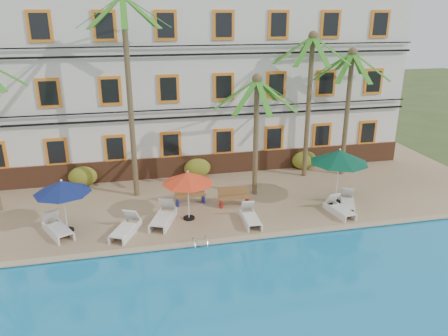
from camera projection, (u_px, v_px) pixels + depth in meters
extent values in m
plane|color=#384C23|center=(225.00, 236.00, 18.80)|extent=(100.00, 100.00, 0.00)
cube|color=tan|center=(204.00, 190.00, 23.35)|extent=(30.00, 12.00, 0.25)
cube|color=tan|center=(229.00, 240.00, 17.88)|extent=(30.00, 0.35, 0.06)
cube|color=silver|center=(188.00, 80.00, 26.22)|extent=(25.00, 6.00, 10.00)
cube|color=brown|center=(198.00, 165.00, 24.89)|extent=(25.00, 0.12, 1.20)
cube|color=orange|center=(57.00, 152.00, 22.92)|extent=(1.15, 0.10, 1.50)
cube|color=black|center=(57.00, 152.00, 22.88)|extent=(0.85, 0.04, 1.20)
cube|color=orange|center=(115.00, 148.00, 23.54)|extent=(1.15, 0.10, 1.50)
cube|color=black|center=(115.00, 149.00, 23.49)|extent=(0.85, 0.04, 1.20)
cube|color=orange|center=(171.00, 145.00, 24.15)|extent=(1.15, 0.10, 1.50)
cube|color=black|center=(171.00, 145.00, 24.11)|extent=(0.85, 0.04, 1.20)
cube|color=orange|center=(224.00, 142.00, 24.77)|extent=(1.15, 0.10, 1.50)
cube|color=black|center=(224.00, 142.00, 24.72)|extent=(0.85, 0.04, 1.20)
cube|color=orange|center=(274.00, 138.00, 25.38)|extent=(1.15, 0.10, 1.50)
cube|color=black|center=(274.00, 139.00, 25.34)|extent=(0.85, 0.04, 1.20)
cube|color=orange|center=(322.00, 135.00, 26.00)|extent=(1.15, 0.10, 1.50)
cube|color=black|center=(322.00, 136.00, 25.95)|extent=(0.85, 0.04, 1.20)
cube|color=orange|center=(367.00, 133.00, 26.61)|extent=(1.15, 0.10, 1.50)
cube|color=black|center=(368.00, 133.00, 26.56)|extent=(0.85, 0.04, 1.20)
cube|color=orange|center=(49.00, 93.00, 21.88)|extent=(1.15, 0.10, 1.50)
cube|color=black|center=(49.00, 93.00, 21.83)|extent=(0.85, 0.04, 1.20)
cube|color=orange|center=(110.00, 91.00, 22.49)|extent=(1.15, 0.10, 1.50)
cube|color=black|center=(110.00, 91.00, 22.45)|extent=(0.85, 0.04, 1.20)
cube|color=orange|center=(168.00, 89.00, 23.11)|extent=(1.15, 0.10, 1.50)
cube|color=black|center=(169.00, 89.00, 23.06)|extent=(0.85, 0.04, 1.20)
cube|color=orange|center=(224.00, 87.00, 23.72)|extent=(1.15, 0.10, 1.50)
cube|color=black|center=(224.00, 87.00, 23.67)|extent=(0.85, 0.04, 1.20)
cube|color=orange|center=(276.00, 85.00, 24.34)|extent=(1.15, 0.10, 1.50)
cube|color=black|center=(276.00, 85.00, 24.29)|extent=(0.85, 0.04, 1.20)
cube|color=orange|center=(326.00, 83.00, 24.95)|extent=(1.15, 0.10, 1.50)
cube|color=black|center=(326.00, 83.00, 24.90)|extent=(0.85, 0.04, 1.20)
cube|color=orange|center=(373.00, 81.00, 25.56)|extent=(1.15, 0.10, 1.50)
cube|color=black|center=(374.00, 82.00, 25.52)|extent=(0.85, 0.04, 1.20)
cube|color=orange|center=(40.00, 26.00, 20.80)|extent=(1.15, 0.10, 1.50)
cube|color=black|center=(39.00, 26.00, 20.75)|extent=(0.85, 0.04, 1.20)
cube|color=orange|center=(104.00, 26.00, 21.41)|extent=(1.15, 0.10, 1.50)
cube|color=black|center=(104.00, 26.00, 21.37)|extent=(0.85, 0.04, 1.20)
cube|color=orange|center=(166.00, 25.00, 22.03)|extent=(1.15, 0.10, 1.50)
cube|color=black|center=(166.00, 25.00, 21.98)|extent=(0.85, 0.04, 1.20)
cube|color=orange|center=(224.00, 25.00, 22.64)|extent=(1.15, 0.10, 1.50)
cube|color=black|center=(224.00, 25.00, 22.60)|extent=(0.85, 0.04, 1.20)
cube|color=orange|center=(278.00, 25.00, 23.26)|extent=(1.15, 0.10, 1.50)
cube|color=black|center=(279.00, 25.00, 23.21)|extent=(0.85, 0.04, 1.20)
cube|color=orange|center=(330.00, 24.00, 23.87)|extent=(1.15, 0.10, 1.50)
cube|color=black|center=(331.00, 24.00, 23.82)|extent=(0.85, 0.04, 1.20)
cube|color=orange|center=(380.00, 24.00, 24.48)|extent=(1.15, 0.10, 1.50)
cube|color=black|center=(380.00, 24.00, 24.44)|extent=(0.85, 0.04, 1.20)
cube|color=black|center=(197.00, 117.00, 23.80)|extent=(25.00, 0.08, 0.10)
cube|color=black|center=(197.00, 109.00, 23.65)|extent=(25.00, 0.08, 0.06)
cube|color=black|center=(196.00, 55.00, 22.69)|extent=(25.00, 0.08, 0.10)
cube|color=black|center=(196.00, 46.00, 22.53)|extent=(25.00, 0.08, 0.06)
cube|color=#2C761C|center=(0.00, 71.00, 18.66)|extent=(2.11, 0.28, 1.40)
cylinder|color=brown|center=(130.00, 103.00, 20.70)|extent=(0.26, 0.26, 9.54)
cube|color=#2C761C|center=(123.00, 12.00, 20.29)|extent=(0.28, 2.11, 1.40)
cube|color=#2C761C|center=(107.00, 12.00, 19.85)|extent=(1.69, 1.69, 1.40)
cube|color=#2C761C|center=(99.00, 12.00, 19.11)|extent=(2.11, 0.28, 1.40)
cube|color=#2C761C|center=(106.00, 12.00, 18.49)|extent=(1.69, 1.69, 1.40)
cube|color=#2C761C|center=(124.00, 12.00, 18.36)|extent=(0.28, 2.11, 1.40)
cube|color=#2C761C|center=(141.00, 12.00, 18.80)|extent=(1.69, 1.69, 1.40)
cube|color=#2C761C|center=(147.00, 12.00, 19.54)|extent=(2.11, 0.28, 1.40)
cube|color=#2C761C|center=(140.00, 12.00, 20.16)|extent=(1.69, 1.69, 1.40)
cylinder|color=brown|center=(256.00, 139.00, 21.53)|extent=(0.26, 0.26, 5.87)
sphere|color=brown|center=(257.00, 79.00, 20.54)|extent=(0.50, 0.50, 0.50)
cube|color=#2C761C|center=(251.00, 90.00, 21.74)|extent=(0.28, 2.11, 1.40)
cube|color=#2C761C|center=(238.00, 91.00, 21.30)|extent=(1.69, 1.69, 1.40)
cube|color=#2C761C|center=(236.00, 94.00, 20.56)|extent=(2.11, 0.28, 1.40)
cube|color=#2C761C|center=(246.00, 97.00, 19.94)|extent=(1.69, 1.69, 1.40)
cube|color=#2C761C|center=(263.00, 97.00, 19.81)|extent=(0.28, 2.11, 1.40)
cube|color=#2C761C|center=(277.00, 95.00, 20.25)|extent=(1.69, 1.69, 1.40)
cube|color=#2C761C|center=(278.00, 93.00, 20.99)|extent=(2.11, 0.28, 1.40)
cube|color=#2C761C|center=(267.00, 90.00, 21.61)|extent=(1.69, 1.69, 1.40)
cylinder|color=brown|center=(308.00, 109.00, 23.72)|extent=(0.26, 0.26, 7.69)
sphere|color=brown|center=(313.00, 36.00, 22.42)|extent=(0.50, 0.50, 0.50)
cube|color=#2C761C|center=(304.00, 48.00, 23.62)|extent=(0.28, 2.11, 1.40)
cube|color=#2C761C|center=(294.00, 49.00, 23.18)|extent=(1.69, 1.69, 1.40)
cube|color=#2C761C|center=(293.00, 50.00, 22.44)|extent=(2.11, 0.28, 1.40)
cube|color=#2C761C|center=(304.00, 51.00, 21.82)|extent=(1.69, 1.69, 1.40)
cube|color=#2C761C|center=(321.00, 51.00, 21.69)|extent=(0.28, 2.11, 1.40)
cube|color=#2C761C|center=(332.00, 50.00, 22.13)|extent=(1.69, 1.69, 1.40)
cube|color=#2C761C|center=(331.00, 49.00, 22.87)|extent=(2.11, 0.28, 1.40)
cube|color=#2C761C|center=(319.00, 48.00, 23.49)|extent=(1.69, 1.69, 1.40)
cylinder|color=brown|center=(347.00, 116.00, 24.13)|extent=(0.26, 0.26, 6.84)
sphere|color=brown|center=(353.00, 52.00, 22.97)|extent=(0.50, 0.50, 0.50)
cube|color=#2C761C|center=(342.00, 63.00, 24.16)|extent=(0.28, 2.11, 1.40)
cube|color=#2C761C|center=(332.00, 64.00, 23.73)|extent=(1.69, 1.69, 1.40)
cube|color=#2C761C|center=(333.00, 66.00, 22.99)|extent=(2.11, 0.28, 1.40)
cube|color=#2C761C|center=(345.00, 67.00, 22.37)|extent=(1.69, 1.69, 1.40)
cube|color=#2C761C|center=(361.00, 68.00, 22.24)|extent=(0.28, 2.11, 1.40)
cube|color=#2C761C|center=(371.00, 67.00, 22.68)|extent=(1.69, 1.69, 1.40)
cube|color=#2C761C|center=(369.00, 65.00, 23.42)|extent=(2.11, 0.28, 1.40)
cube|color=#2C761C|center=(357.00, 64.00, 24.03)|extent=(1.69, 1.69, 1.40)
ellipsoid|color=#2C5C1A|center=(83.00, 176.00, 23.30)|extent=(1.50, 0.90, 1.10)
ellipsoid|color=#2C5C1A|center=(197.00, 168.00, 24.57)|extent=(1.50, 0.90, 1.10)
ellipsoid|color=#2C5C1A|center=(304.00, 160.00, 25.89)|extent=(1.50, 0.90, 1.10)
cylinder|color=black|center=(68.00, 230.00, 18.66)|extent=(0.53, 0.53, 0.08)
cylinder|color=silver|center=(65.00, 207.00, 18.29)|extent=(0.06, 0.06, 2.27)
cone|color=navy|center=(62.00, 187.00, 17.99)|extent=(2.37, 2.37, 0.52)
sphere|color=silver|center=(61.00, 180.00, 17.89)|extent=(0.10, 0.10, 0.10)
cylinder|color=black|center=(189.00, 218.00, 19.77)|extent=(0.52, 0.52, 0.07)
cylinder|color=silver|center=(188.00, 196.00, 19.41)|extent=(0.06, 0.06, 2.23)
cone|color=red|center=(188.00, 178.00, 19.11)|extent=(2.32, 2.32, 0.51)
sphere|color=silver|center=(188.00, 172.00, 19.02)|extent=(0.10, 0.10, 0.10)
cylinder|color=black|center=(335.00, 202.00, 21.38)|extent=(0.63, 0.63, 0.09)
cylinder|color=silver|center=(337.00, 177.00, 20.94)|extent=(0.06, 0.06, 2.69)
cone|color=#07422D|center=(339.00, 156.00, 20.58)|extent=(2.81, 2.81, 0.62)
sphere|color=silver|center=(340.00, 150.00, 20.47)|extent=(0.10, 0.10, 0.10)
cube|color=silver|center=(60.00, 229.00, 18.10)|extent=(1.20, 1.52, 0.06)
cube|color=silver|center=(51.00, 216.00, 18.71)|extent=(0.80, 0.74, 0.69)
cube|color=silver|center=(50.00, 233.00, 18.16)|extent=(0.95, 1.77, 0.32)
cube|color=silver|center=(65.00, 228.00, 18.54)|extent=(0.95, 1.77, 0.32)
cube|color=silver|center=(123.00, 230.00, 18.04)|extent=(1.14, 1.48, 0.06)
cube|color=silver|center=(132.00, 215.00, 18.81)|extent=(0.77, 0.71, 0.67)
cube|color=silver|center=(119.00, 230.00, 18.40)|extent=(0.87, 1.76, 0.31)
cube|color=silver|center=(133.00, 232.00, 18.27)|extent=(0.87, 1.76, 0.31)
cube|color=silver|center=(161.00, 219.00, 18.97)|extent=(1.15, 1.59, 0.07)
cube|color=silver|center=(167.00, 204.00, 19.82)|extent=(0.82, 0.74, 0.72)
cube|color=silver|center=(156.00, 219.00, 19.34)|extent=(0.81, 1.94, 0.33)
cube|color=silver|center=(171.00, 220.00, 19.25)|extent=(0.81, 1.94, 0.33)
cube|color=silver|center=(252.00, 219.00, 19.07)|extent=(0.63, 1.29, 0.06)
cube|color=silver|center=(247.00, 206.00, 19.80)|extent=(0.60, 0.49, 0.63)
cube|color=silver|center=(244.00, 220.00, 19.30)|extent=(0.13, 1.81, 0.29)
cube|color=silver|center=(257.00, 219.00, 19.40)|extent=(0.13, 1.81, 0.29)
cube|color=silver|center=(343.00, 210.00, 19.93)|extent=(0.75, 1.32, 0.06)
cube|color=silver|center=(332.00, 199.00, 20.61)|extent=(0.64, 0.54, 0.62)
cube|color=silver|center=(334.00, 212.00, 20.09)|extent=(0.32, 1.76, 0.29)
cube|color=silver|center=(345.00, 210.00, 20.29)|extent=(0.32, 1.76, 0.29)
cube|color=silver|center=(348.00, 204.00, 20.60)|extent=(1.04, 1.36, 0.06)
cube|color=silver|center=(347.00, 192.00, 21.31)|extent=(0.71, 0.65, 0.62)
cube|color=silver|center=(341.00, 204.00, 20.93)|extent=(0.79, 1.62, 0.28)
cube|color=silver|center=(353.00, 205.00, 20.81)|extent=(0.79, 1.62, 0.28)
cube|color=olive|center=(190.00, 195.00, 21.19)|extent=(1.53, 0.57, 0.06)
cube|color=olive|center=(189.00, 189.00, 21.30)|extent=(1.50, 0.18, 0.45)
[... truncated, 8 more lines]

